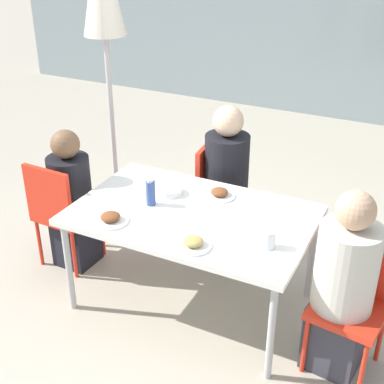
{
  "coord_description": "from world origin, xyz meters",
  "views": [
    {
      "loc": [
        1.33,
        -2.68,
        2.44
      ],
      "look_at": [
        0.0,
        0.0,
        0.87
      ],
      "focal_mm": 50.0,
      "sensor_mm": 36.0,
      "label": 1
    }
  ],
  "objects_px": {
    "drinking_cup": "(269,239)",
    "salad_bowl": "(170,191)",
    "closed_umbrella": "(103,1)",
    "chair_left": "(60,208)",
    "chair_far": "(218,188)",
    "person_right": "(343,289)",
    "bottle": "(151,192)",
    "chair_right": "(355,292)",
    "person_far": "(226,185)",
    "person_left": "(72,203)"
  },
  "relations": [
    {
      "from": "drinking_cup",
      "to": "salad_bowl",
      "type": "height_order",
      "value": "drinking_cup"
    },
    {
      "from": "closed_umbrella",
      "to": "salad_bowl",
      "type": "height_order",
      "value": "closed_umbrella"
    },
    {
      "from": "chair_left",
      "to": "drinking_cup",
      "type": "distance_m",
      "value": 1.67
    },
    {
      "from": "chair_left",
      "to": "chair_far",
      "type": "distance_m",
      "value": 1.22
    },
    {
      "from": "person_right",
      "to": "bottle",
      "type": "bearing_deg",
      "value": 2.64
    },
    {
      "from": "chair_far",
      "to": "closed_umbrella",
      "type": "distance_m",
      "value": 1.68
    },
    {
      "from": "closed_umbrella",
      "to": "drinking_cup",
      "type": "bearing_deg",
      "value": -29.94
    },
    {
      "from": "chair_left",
      "to": "salad_bowl",
      "type": "height_order",
      "value": "chair_left"
    },
    {
      "from": "chair_left",
      "to": "chair_right",
      "type": "height_order",
      "value": "same"
    },
    {
      "from": "chair_right",
      "to": "person_right",
      "type": "xyz_separation_m",
      "value": [
        -0.06,
        -0.07,
        0.05
      ]
    },
    {
      "from": "chair_right",
      "to": "bottle",
      "type": "distance_m",
      "value": 1.4
    },
    {
      "from": "person_right",
      "to": "chair_left",
      "type": "bearing_deg",
      "value": 4.77
    },
    {
      "from": "chair_right",
      "to": "person_far",
      "type": "distance_m",
      "value": 1.4
    },
    {
      "from": "chair_left",
      "to": "chair_far",
      "type": "relative_size",
      "value": 1.0
    },
    {
      "from": "person_left",
      "to": "bottle",
      "type": "distance_m",
      "value": 0.78
    },
    {
      "from": "chair_left",
      "to": "chair_right",
      "type": "xyz_separation_m",
      "value": [
        2.15,
        -0.03,
        0.0
      ]
    },
    {
      "from": "salad_bowl",
      "to": "chair_far",
      "type": "bearing_deg",
      "value": 80.87
    },
    {
      "from": "closed_umbrella",
      "to": "bottle",
      "type": "bearing_deg",
      "value": -44.47
    },
    {
      "from": "closed_umbrella",
      "to": "salad_bowl",
      "type": "relative_size",
      "value": 13.84
    },
    {
      "from": "chair_right",
      "to": "chair_left",
      "type": "bearing_deg",
      "value": 6.8
    },
    {
      "from": "closed_umbrella",
      "to": "drinking_cup",
      "type": "distance_m",
      "value": 2.28
    },
    {
      "from": "person_right",
      "to": "bottle",
      "type": "xyz_separation_m",
      "value": [
        -1.31,
        0.11,
        0.26
      ]
    },
    {
      "from": "closed_umbrella",
      "to": "drinking_cup",
      "type": "relative_size",
      "value": 21.93
    },
    {
      "from": "person_right",
      "to": "bottle",
      "type": "relative_size",
      "value": 6.27
    },
    {
      "from": "bottle",
      "to": "salad_bowl",
      "type": "bearing_deg",
      "value": 78.5
    },
    {
      "from": "person_right",
      "to": "drinking_cup",
      "type": "distance_m",
      "value": 0.5
    },
    {
      "from": "chair_far",
      "to": "bottle",
      "type": "distance_m",
      "value": 0.87
    },
    {
      "from": "person_right",
      "to": "closed_umbrella",
      "type": "bearing_deg",
      "value": -16.49
    },
    {
      "from": "chair_left",
      "to": "bottle",
      "type": "relative_size",
      "value": 4.61
    },
    {
      "from": "bottle",
      "to": "salad_bowl",
      "type": "height_order",
      "value": "bottle"
    },
    {
      "from": "person_far",
      "to": "person_left",
      "type": "bearing_deg",
      "value": -59.4
    },
    {
      "from": "person_left",
      "to": "bottle",
      "type": "bearing_deg",
      "value": -2.76
    },
    {
      "from": "chair_right",
      "to": "bottle",
      "type": "relative_size",
      "value": 4.61
    },
    {
      "from": "closed_umbrella",
      "to": "person_left",
      "type": "bearing_deg",
      "value": -79.03
    },
    {
      "from": "person_far",
      "to": "bottle",
      "type": "bearing_deg",
      "value": -21.76
    },
    {
      "from": "bottle",
      "to": "person_far",
      "type": "bearing_deg",
      "value": 73.71
    },
    {
      "from": "chair_left",
      "to": "bottle",
      "type": "height_order",
      "value": "bottle"
    },
    {
      "from": "person_right",
      "to": "person_far",
      "type": "bearing_deg",
      "value": -31.06
    },
    {
      "from": "chair_right",
      "to": "salad_bowl",
      "type": "bearing_deg",
      "value": -2.19
    },
    {
      "from": "chair_right",
      "to": "salad_bowl",
      "type": "xyz_separation_m",
      "value": [
        -1.33,
        0.23,
        0.24
      ]
    },
    {
      "from": "chair_left",
      "to": "person_far",
      "type": "xyz_separation_m",
      "value": [
        1.0,
        0.77,
        0.07
      ]
    },
    {
      "from": "person_far",
      "to": "bottle",
      "type": "height_order",
      "value": "person_far"
    },
    {
      "from": "person_left",
      "to": "closed_umbrella",
      "type": "height_order",
      "value": "closed_umbrella"
    },
    {
      "from": "person_right",
      "to": "drinking_cup",
      "type": "bearing_deg",
      "value": 11.34
    },
    {
      "from": "bottle",
      "to": "person_right",
      "type": "bearing_deg",
      "value": -4.91
    },
    {
      "from": "chair_far",
      "to": "bottle",
      "type": "height_order",
      "value": "bottle"
    },
    {
      "from": "person_far",
      "to": "drinking_cup",
      "type": "relative_size",
      "value": 10.99
    },
    {
      "from": "chair_far",
      "to": "drinking_cup",
      "type": "bearing_deg",
      "value": 32.34
    },
    {
      "from": "bottle",
      "to": "salad_bowl",
      "type": "xyz_separation_m",
      "value": [
        0.04,
        0.19,
        -0.07
      ]
    },
    {
      "from": "closed_umbrella",
      "to": "drinking_cup",
      "type": "xyz_separation_m",
      "value": [
        1.75,
        -1.01,
        -1.06
      ]
    }
  ]
}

